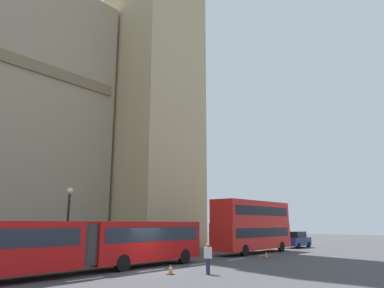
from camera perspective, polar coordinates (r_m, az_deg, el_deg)
ground_plane at (r=23.20m, az=-6.19°, el=-19.37°), size 160.00×160.00×0.00m
lane_centre_marking at (r=23.11m, az=-6.42°, el=-19.38°), size 29.80×0.16×0.01m
articulated_bus at (r=22.20m, az=-17.40°, el=-14.67°), size 18.62×2.54×2.90m
double_decker_bus at (r=36.21m, az=9.69°, el=-12.48°), size 10.78×2.54×4.90m
sedan_lead at (r=45.27m, az=16.30°, el=-14.42°), size 4.40×1.86×1.85m
traffic_cone_west at (r=21.20m, az=-3.43°, el=-19.30°), size 0.36×0.36×0.58m
traffic_cone_middle at (r=31.00m, az=11.71°, el=-16.92°), size 0.36×0.36×0.58m
street_lamp at (r=26.95m, az=-19.18°, el=-11.29°), size 0.44×0.44×5.27m
pedestrian_near_cones at (r=21.16m, az=2.56°, el=-17.60°), size 0.36×0.46×1.69m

